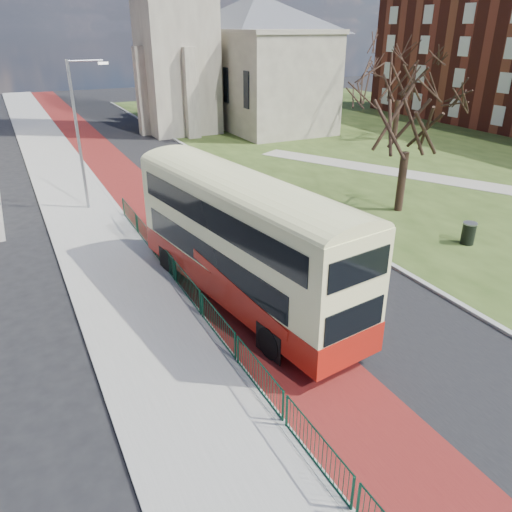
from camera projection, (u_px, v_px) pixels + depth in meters
ground at (331, 354)px, 16.12m from camera, size 160.00×160.00×0.00m
road_carriageway at (177, 187)px, 32.94m from camera, size 9.00×120.00×0.01m
bus_lane at (136, 192)px, 31.84m from camera, size 3.40×120.00×0.01m
pavement_west at (74, 200)px, 30.26m from camera, size 4.00×120.00×0.12m
kerb_west at (108, 195)px, 31.07m from camera, size 0.25×120.00×0.13m
kerb_east at (228, 170)px, 36.42m from camera, size 0.25×80.00×0.13m
grass_green at (432, 145)px, 44.58m from camera, size 40.00×80.00×0.04m
footpath at (499, 189)px, 32.38m from camera, size 18.84×32.82×0.03m
pedestrian_railing at (201, 304)px, 17.92m from camera, size 0.07×24.00×1.12m
streetlamp at (80, 129)px, 27.00m from camera, size 2.13×0.18×8.00m
bus at (242, 236)px, 18.06m from camera, size 4.25×11.74×4.80m
winter_tree_near at (412, 102)px, 26.14m from camera, size 6.86×6.86×8.62m
winter_tree_far at (402, 68)px, 44.02m from camera, size 6.62×6.62×9.08m
litter_bin at (468, 233)px, 23.99m from camera, size 0.77×0.77×1.08m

